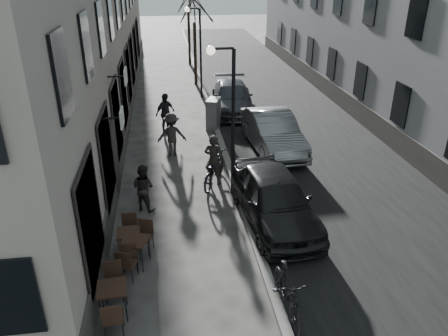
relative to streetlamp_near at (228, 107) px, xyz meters
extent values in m
plane|color=#363331|center=(0.17, -6.00, -3.16)|extent=(120.00, 120.00, 0.00)
cube|color=black|center=(4.02, 10.00, -3.16)|extent=(7.30, 60.00, 0.00)
cube|color=slate|center=(0.37, 10.00, -3.10)|extent=(0.25, 60.00, 0.12)
cylinder|color=black|center=(0.17, 0.00, -0.66)|extent=(0.12, 0.12, 5.00)
cylinder|color=black|center=(-0.18, 0.00, 1.84)|extent=(0.70, 0.08, 0.08)
sphere|color=#FFF2CC|center=(-0.53, 0.00, 1.79)|extent=(0.28, 0.28, 0.28)
cylinder|color=black|center=(0.17, 12.00, -0.66)|extent=(0.12, 0.12, 5.00)
cylinder|color=black|center=(-0.18, 12.00, 1.84)|extent=(0.70, 0.08, 0.08)
sphere|color=#FFF2CC|center=(-0.53, 12.00, 1.79)|extent=(0.28, 0.28, 0.28)
cylinder|color=black|center=(0.07, 15.00, -1.21)|extent=(0.20, 0.20, 3.90)
cylinder|color=black|center=(0.07, 21.00, -1.21)|extent=(0.20, 0.20, 3.90)
cube|color=black|center=(-3.39, -5.32, -2.38)|extent=(0.70, 0.70, 0.04)
cylinder|color=black|center=(-3.64, -5.62, -2.78)|extent=(0.03, 0.03, 0.76)
cylinder|color=black|center=(-3.09, -5.57, -2.78)|extent=(0.03, 0.03, 0.76)
cylinder|color=black|center=(-3.68, -5.07, -2.78)|extent=(0.03, 0.03, 0.76)
cylinder|color=black|center=(-3.14, -5.02, -2.78)|extent=(0.03, 0.03, 0.76)
cube|color=black|center=(-2.96, -3.52, -2.39)|extent=(0.83, 0.83, 0.04)
cylinder|color=black|center=(-3.31, -3.68, -2.78)|extent=(0.03, 0.03, 0.75)
cylinder|color=black|center=(-2.80, -3.86, -2.78)|extent=(0.03, 0.03, 0.75)
cylinder|color=black|center=(-3.13, -3.17, -2.78)|extent=(0.03, 0.03, 0.75)
cylinder|color=black|center=(-2.62, -3.35, -2.78)|extent=(0.03, 0.03, 0.75)
cube|color=black|center=(-3.16, -3.08, -2.41)|extent=(0.65, 0.65, 0.04)
cylinder|color=black|center=(-3.41, -3.35, -2.80)|extent=(0.02, 0.02, 0.73)
cylinder|color=black|center=(-2.88, -3.33, -2.80)|extent=(0.02, 0.02, 0.73)
cylinder|color=black|center=(-3.43, -2.83, -2.80)|extent=(0.02, 0.02, 0.73)
cylinder|color=black|center=(-2.90, -2.81, -2.80)|extent=(0.02, 0.02, 0.73)
cube|color=#5A5B5D|center=(0.27, 6.67, -2.44)|extent=(0.83, 1.09, 1.45)
imported|color=black|center=(-0.38, 0.87, -2.58)|extent=(1.59, 2.33, 1.16)
imported|color=black|center=(-0.38, 0.87, -2.21)|extent=(0.82, 0.69, 1.90)
imported|color=black|center=(-2.83, -0.60, -2.37)|extent=(0.97, 0.92, 1.58)
imported|color=#2A2725|center=(-1.79, 3.70, -2.26)|extent=(1.18, 0.69, 1.81)
imported|color=black|center=(-2.01, 6.44, -2.22)|extent=(1.13, 1.06, 1.88)
imported|color=black|center=(1.17, -1.90, -2.34)|extent=(2.29, 4.95, 1.64)
imported|color=gray|center=(2.47, 3.72, -2.36)|extent=(2.02, 4.99, 1.61)
imported|color=#363940|center=(1.59, 9.21, -2.42)|extent=(2.46, 5.24, 1.48)
imported|color=black|center=(0.52, -5.81, -2.56)|extent=(0.62, 2.02, 1.20)
camera|label=1|loc=(-1.94, -13.21, 4.24)|focal=35.00mm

